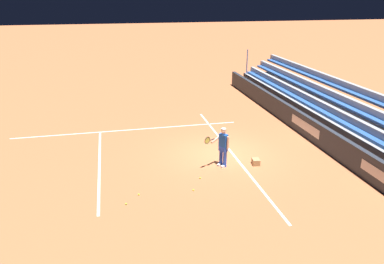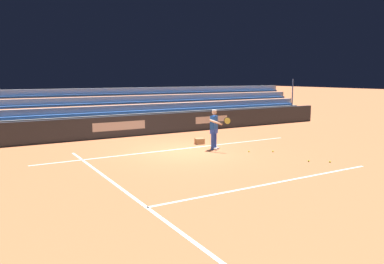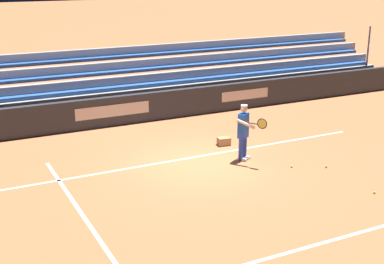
{
  "view_description": "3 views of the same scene",
  "coord_description": "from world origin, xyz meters",
  "px_view_note": "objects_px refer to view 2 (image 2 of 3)",
  "views": [
    {
      "loc": [
        -15.2,
        4.78,
        6.97
      ],
      "look_at": [
        0.64,
        1.24,
        0.92
      ],
      "focal_mm": 35.0,
      "sensor_mm": 36.0,
      "label": 1
    },
    {
      "loc": [
        7.56,
        13.47,
        3.12
      ],
      "look_at": [
        -0.54,
        -0.23,
        0.75
      ],
      "focal_mm": 35.0,
      "sensor_mm": 36.0,
      "label": 2
    },
    {
      "loc": [
        6.93,
        13.34,
        5.64
      ],
      "look_at": [
        0.55,
        0.58,
        1.2
      ],
      "focal_mm": 50.0,
      "sensor_mm": 36.0,
      "label": 3
    }
  ],
  "objects_px": {
    "tennis_ball_far_right": "(330,162)",
    "tennis_ball_far_left": "(309,161)",
    "tennis_ball_toward_net": "(273,151)",
    "tennis_ball_midcourt": "(249,151)",
    "tennis_player": "(214,129)",
    "ball_box_cardboard": "(200,141)"
  },
  "relations": [
    {
      "from": "ball_box_cardboard",
      "to": "tennis_ball_toward_net",
      "type": "bearing_deg",
      "value": 117.7
    },
    {
      "from": "tennis_ball_midcourt",
      "to": "tennis_player",
      "type": "bearing_deg",
      "value": -52.21
    },
    {
      "from": "tennis_ball_far_left",
      "to": "tennis_ball_far_right",
      "type": "xyz_separation_m",
      "value": [
        -0.56,
        0.49,
        0.0
      ]
    },
    {
      "from": "tennis_ball_far_right",
      "to": "tennis_ball_far_left",
      "type": "bearing_deg",
      "value": -41.24
    },
    {
      "from": "tennis_player",
      "to": "tennis_ball_midcourt",
      "type": "relative_size",
      "value": 25.98
    },
    {
      "from": "tennis_player",
      "to": "ball_box_cardboard",
      "type": "relative_size",
      "value": 4.29
    },
    {
      "from": "tennis_ball_midcourt",
      "to": "tennis_ball_far_left",
      "type": "distance_m",
      "value": 2.62
    },
    {
      "from": "tennis_ball_far_left",
      "to": "tennis_ball_toward_net",
      "type": "bearing_deg",
      "value": -93.16
    },
    {
      "from": "tennis_ball_far_right",
      "to": "tennis_ball_midcourt",
      "type": "bearing_deg",
      "value": -66.0
    },
    {
      "from": "tennis_player",
      "to": "tennis_ball_far_right",
      "type": "bearing_deg",
      "value": 118.34
    },
    {
      "from": "ball_box_cardboard",
      "to": "tennis_ball_midcourt",
      "type": "distance_m",
      "value": 2.77
    },
    {
      "from": "tennis_player",
      "to": "tennis_ball_far_left",
      "type": "xyz_separation_m",
      "value": [
        -1.7,
        3.71,
        -0.86
      ]
    },
    {
      "from": "ball_box_cardboard",
      "to": "tennis_ball_far_right",
      "type": "height_order",
      "value": "ball_box_cardboard"
    },
    {
      "from": "tennis_player",
      "to": "tennis_ball_toward_net",
      "type": "distance_m",
      "value": 2.62
    },
    {
      "from": "tennis_ball_midcourt",
      "to": "tennis_ball_far_right",
      "type": "distance_m",
      "value": 3.29
    },
    {
      "from": "ball_box_cardboard",
      "to": "tennis_ball_far_left",
      "type": "relative_size",
      "value": 6.06
    },
    {
      "from": "tennis_ball_far_left",
      "to": "tennis_ball_far_right",
      "type": "relative_size",
      "value": 1.0
    },
    {
      "from": "tennis_ball_far_right",
      "to": "tennis_ball_toward_net",
      "type": "distance_m",
      "value": 2.56
    },
    {
      "from": "tennis_ball_midcourt",
      "to": "tennis_ball_far_right",
      "type": "xyz_separation_m",
      "value": [
        -1.34,
        3.0,
        0.0
      ]
    },
    {
      "from": "tennis_ball_midcourt",
      "to": "tennis_ball_toward_net",
      "type": "height_order",
      "value": "same"
    },
    {
      "from": "tennis_ball_midcourt",
      "to": "tennis_ball_toward_net",
      "type": "relative_size",
      "value": 1.0
    },
    {
      "from": "tennis_player",
      "to": "tennis_ball_toward_net",
      "type": "bearing_deg",
      "value": 137.21
    }
  ]
}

